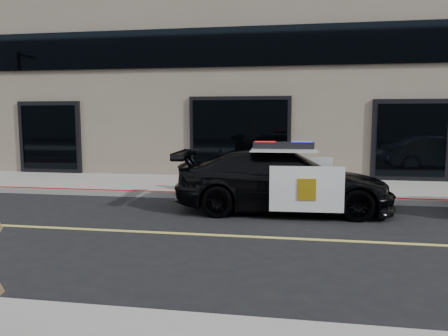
# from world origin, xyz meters

# --- Properties ---
(ground) EXTENTS (120.00, 120.00, 0.00)m
(ground) POSITION_xyz_m (0.00, 0.00, 0.00)
(ground) COLOR black
(ground) RESTS_ON ground
(sidewalk_n) EXTENTS (60.00, 3.50, 0.15)m
(sidewalk_n) POSITION_xyz_m (0.00, 5.25, 0.07)
(sidewalk_n) COLOR gray
(sidewalk_n) RESTS_ON ground
(building_n) EXTENTS (60.00, 7.00, 12.00)m
(building_n) POSITION_xyz_m (0.00, 10.50, 6.00)
(building_n) COLOR #756856
(building_n) RESTS_ON ground
(police_car) EXTENTS (2.50, 5.12, 1.62)m
(police_car) POSITION_xyz_m (0.63, 2.33, 0.73)
(police_car) COLOR black
(police_car) RESTS_ON ground
(fire_hydrant) EXTENTS (0.36, 0.50, 0.79)m
(fire_hydrant) POSITION_xyz_m (-2.10, 4.10, 0.52)
(fire_hydrant) COLOR beige
(fire_hydrant) RESTS_ON sidewalk_n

